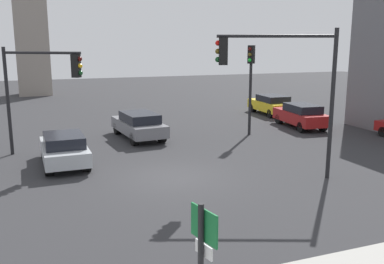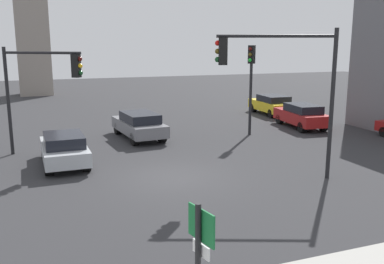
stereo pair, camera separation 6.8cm
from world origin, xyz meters
name	(u,v)px [view 1 (the left image)]	position (x,y,z in m)	size (l,w,h in m)	color
ground_plane	(173,177)	(0.00, 0.00, 0.00)	(100.46, 100.46, 0.00)	#2D2D30
direction_sign	(202,260)	(-2.59, -9.35, 1.72)	(0.20, 0.71, 2.54)	black
traffic_light_0	(281,72)	(3.78, -1.46, 4.10)	(4.22, 1.80, 5.72)	black
traffic_light_1	(41,79)	(-4.51, 5.05, 3.60)	(3.28, 2.41, 5.01)	black
traffic_light_2	(251,73)	(6.62, 6.05, 3.53)	(0.48, 0.45, 5.06)	black
car_1	(272,104)	(11.61, 11.84, 0.75)	(2.06, 4.22, 1.43)	yellow
car_2	(64,149)	(-3.82, 3.34, 0.72)	(1.86, 4.06, 1.38)	#ADB2B7
car_3	(301,115)	(10.66, 6.82, 0.78)	(2.09, 4.35, 1.48)	maroon
car_4	(139,125)	(0.47, 7.36, 0.77)	(2.24, 4.67, 1.45)	slate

